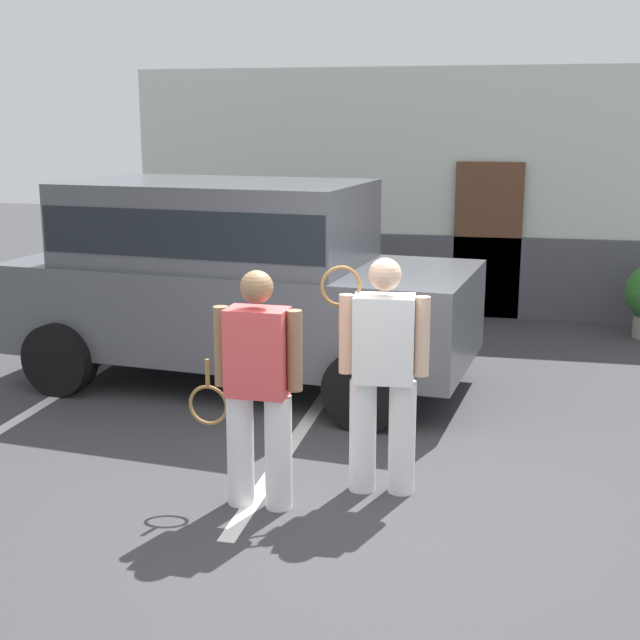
% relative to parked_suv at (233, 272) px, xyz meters
% --- Properties ---
extents(ground_plane, '(40.00, 40.00, 0.00)m').
position_rel_parked_suv_xyz_m(ground_plane, '(1.54, -2.72, -1.15)').
color(ground_plane, '#38383A').
extents(parking_stripe_0, '(0.12, 4.40, 0.01)m').
position_rel_parked_suv_xyz_m(parking_stripe_0, '(-1.56, -1.22, -1.14)').
color(parking_stripe_0, silver).
rests_on(parking_stripe_0, ground_plane).
extents(parking_stripe_1, '(0.12, 4.40, 0.01)m').
position_rel_parked_suv_xyz_m(parking_stripe_1, '(1.02, -1.22, -1.14)').
color(parking_stripe_1, silver).
rests_on(parking_stripe_1, ground_plane).
extents(house_frontage, '(8.14, 0.40, 3.34)m').
position_rel_parked_suv_xyz_m(house_frontage, '(1.55, 3.82, 0.42)').
color(house_frontage, silver).
rests_on(house_frontage, ground_plane).
extents(parked_suv, '(4.79, 2.58, 2.05)m').
position_rel_parked_suv_xyz_m(parked_suv, '(0.00, 0.00, 0.00)').
color(parked_suv, '#4C4F54').
rests_on(parked_suv, ground_plane).
extents(tennis_player_man, '(0.88, 0.27, 1.68)m').
position_rel_parked_suv_xyz_m(tennis_player_man, '(1.08, -2.83, -0.28)').
color(tennis_player_man, white).
rests_on(tennis_player_man, ground_plane).
extents(tennis_player_woman, '(0.78, 0.30, 1.72)m').
position_rel_parked_suv_xyz_m(tennis_player_woman, '(1.88, -2.40, -0.25)').
color(tennis_player_woman, white).
rests_on(tennis_player_woman, ground_plane).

